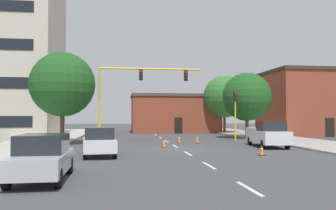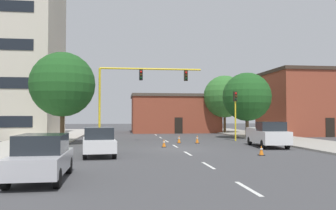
{
  "view_description": "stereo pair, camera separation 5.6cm",
  "coord_description": "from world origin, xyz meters",
  "px_view_note": "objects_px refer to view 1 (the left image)",
  "views": [
    {
      "loc": [
        -4.25,
        -25.42,
        2.46
      ],
      "look_at": [
        0.02,
        7.1,
        3.45
      ],
      "focal_mm": 37.5,
      "sensor_mm": 36.0,
      "label": 1
    },
    {
      "loc": [
        -4.2,
        -25.43,
        2.46
      ],
      "look_at": [
        0.02,
        7.1,
        3.45
      ],
      "focal_mm": 37.5,
      "sensor_mm": 36.0,
      "label": 2
    }
  ],
  "objects_px": {
    "sedan_silver_near_left": "(42,157)",
    "traffic_cone_roadside_b": "(179,139)",
    "traffic_cone_roadside_c": "(262,150)",
    "sedan_white_mid_left": "(99,141)",
    "tree_right_mid": "(247,97)",
    "traffic_signal_gantry": "(115,117)",
    "traffic_light_pole_right": "(235,105)",
    "pickup_truck_white": "(268,134)",
    "tree_right_far": "(224,97)",
    "traffic_cone_roadside_d": "(164,143)",
    "tree_left_near": "(63,84)",
    "traffic_cone_roadside_a": "(197,139)"
  },
  "relations": [
    {
      "from": "traffic_light_pole_right",
      "to": "pickup_truck_white",
      "type": "bearing_deg",
      "value": -86.82
    },
    {
      "from": "sedan_silver_near_left",
      "to": "traffic_cone_roadside_b",
      "type": "relative_size",
      "value": 6.53
    },
    {
      "from": "traffic_signal_gantry",
      "to": "sedan_white_mid_left",
      "type": "relative_size",
      "value": 2.19
    },
    {
      "from": "tree_right_far",
      "to": "tree_left_near",
      "type": "xyz_separation_m",
      "value": [
        -19.05,
        -16.48,
        0.0
      ]
    },
    {
      "from": "tree_right_mid",
      "to": "tree_left_near",
      "type": "relative_size",
      "value": 0.9
    },
    {
      "from": "tree_right_far",
      "to": "traffic_cone_roadside_a",
      "type": "height_order",
      "value": "tree_right_far"
    },
    {
      "from": "tree_right_far",
      "to": "traffic_cone_roadside_d",
      "type": "distance_m",
      "value": 23.16
    },
    {
      "from": "tree_right_far",
      "to": "sedan_white_mid_left",
      "type": "distance_m",
      "value": 29.85
    },
    {
      "from": "tree_left_near",
      "to": "traffic_cone_roadside_a",
      "type": "bearing_deg",
      "value": -0.04
    },
    {
      "from": "sedan_silver_near_left",
      "to": "traffic_cone_roadside_c",
      "type": "relative_size",
      "value": 7.19
    },
    {
      "from": "traffic_signal_gantry",
      "to": "pickup_truck_white",
      "type": "relative_size",
      "value": 1.83
    },
    {
      "from": "traffic_cone_roadside_a",
      "to": "traffic_cone_roadside_c",
      "type": "relative_size",
      "value": 1.16
    },
    {
      "from": "traffic_cone_roadside_b",
      "to": "pickup_truck_white",
      "type": "bearing_deg",
      "value": -36.54
    },
    {
      "from": "traffic_light_pole_right",
      "to": "tree_right_far",
      "type": "distance_m",
      "value": 14.5
    },
    {
      "from": "pickup_truck_white",
      "to": "traffic_cone_roadside_b",
      "type": "distance_m",
      "value": 7.82
    },
    {
      "from": "traffic_cone_roadside_d",
      "to": "traffic_cone_roadside_c",
      "type": "bearing_deg",
      "value": -50.21
    },
    {
      "from": "traffic_cone_roadside_c",
      "to": "traffic_cone_roadside_b",
      "type": "bearing_deg",
      "value": 108.99
    },
    {
      "from": "sedan_white_mid_left",
      "to": "tree_right_mid",
      "type": "bearing_deg",
      "value": 44.41
    },
    {
      "from": "traffic_cone_roadside_a",
      "to": "traffic_cone_roadside_b",
      "type": "bearing_deg",
      "value": 167.1
    },
    {
      "from": "traffic_signal_gantry",
      "to": "traffic_light_pole_right",
      "type": "distance_m",
      "value": 11.68
    },
    {
      "from": "traffic_light_pole_right",
      "to": "tree_right_mid",
      "type": "xyz_separation_m",
      "value": [
        2.36,
        3.26,
        0.94
      ]
    },
    {
      "from": "tree_left_near",
      "to": "sedan_silver_near_left",
      "type": "height_order",
      "value": "tree_left_near"
    },
    {
      "from": "tree_right_mid",
      "to": "tree_right_far",
      "type": "height_order",
      "value": "tree_right_far"
    },
    {
      "from": "tree_right_far",
      "to": "traffic_light_pole_right",
      "type": "bearing_deg",
      "value": -102.44
    },
    {
      "from": "tree_right_mid",
      "to": "tree_right_far",
      "type": "distance_m",
      "value": 10.86
    },
    {
      "from": "traffic_light_pole_right",
      "to": "pickup_truck_white",
      "type": "relative_size",
      "value": 0.86
    },
    {
      "from": "sedan_white_mid_left",
      "to": "tree_left_near",
      "type": "bearing_deg",
      "value": 112.53
    },
    {
      "from": "traffic_cone_roadside_c",
      "to": "traffic_cone_roadside_d",
      "type": "bearing_deg",
      "value": 129.79
    },
    {
      "from": "traffic_signal_gantry",
      "to": "tree_right_far",
      "type": "bearing_deg",
      "value": 45.45
    },
    {
      "from": "tree_right_far",
      "to": "pickup_truck_white",
      "type": "distance_m",
      "value": 21.35
    },
    {
      "from": "sedan_white_mid_left",
      "to": "traffic_cone_roadside_d",
      "type": "relative_size",
      "value": 7.43
    },
    {
      "from": "sedan_silver_near_left",
      "to": "traffic_cone_roadside_c",
      "type": "bearing_deg",
      "value": 30.85
    },
    {
      "from": "sedan_silver_near_left",
      "to": "pickup_truck_white",
      "type": "bearing_deg",
      "value": 40.92
    },
    {
      "from": "traffic_light_pole_right",
      "to": "traffic_cone_roadside_d",
      "type": "distance_m",
      "value": 10.18
    },
    {
      "from": "traffic_cone_roadside_d",
      "to": "sedan_silver_near_left",
      "type": "bearing_deg",
      "value": -115.22
    },
    {
      "from": "sedan_silver_near_left",
      "to": "sedan_white_mid_left",
      "type": "height_order",
      "value": "same"
    },
    {
      "from": "traffic_signal_gantry",
      "to": "tree_right_mid",
      "type": "xyz_separation_m",
      "value": [
        13.95,
        4.11,
        2.16
      ]
    },
    {
      "from": "tree_right_mid",
      "to": "tree_right_far",
      "type": "bearing_deg",
      "value": 86.08
    },
    {
      "from": "traffic_cone_roadside_b",
      "to": "traffic_cone_roadside_c",
      "type": "distance_m",
      "value": 10.74
    },
    {
      "from": "traffic_signal_gantry",
      "to": "traffic_cone_roadside_b",
      "type": "height_order",
      "value": "traffic_signal_gantry"
    },
    {
      "from": "sedan_silver_near_left",
      "to": "traffic_cone_roadside_d",
      "type": "xyz_separation_m",
      "value": [
        6.24,
        13.25,
        -0.58
      ]
    },
    {
      "from": "traffic_light_pole_right",
      "to": "pickup_truck_white",
      "type": "height_order",
      "value": "traffic_light_pole_right"
    },
    {
      "from": "traffic_light_pole_right",
      "to": "sedan_silver_near_left",
      "type": "relative_size",
      "value": 1.06
    },
    {
      "from": "pickup_truck_white",
      "to": "sedan_silver_near_left",
      "type": "bearing_deg",
      "value": -139.08
    },
    {
      "from": "traffic_signal_gantry",
      "to": "tree_right_mid",
      "type": "height_order",
      "value": "tree_right_mid"
    },
    {
      "from": "traffic_cone_roadside_c",
      "to": "sedan_silver_near_left",
      "type": "bearing_deg",
      "value": -149.15
    },
    {
      "from": "traffic_signal_gantry",
      "to": "traffic_cone_roadside_a",
      "type": "xyz_separation_m",
      "value": [
        7.26,
        -1.57,
        -1.95
      ]
    },
    {
      "from": "traffic_cone_roadside_c",
      "to": "traffic_cone_roadside_d",
      "type": "distance_m",
      "value": 8.27
    },
    {
      "from": "tree_left_near",
      "to": "traffic_signal_gantry",
      "type": "bearing_deg",
      "value": 19.7
    },
    {
      "from": "tree_left_near",
      "to": "traffic_cone_roadside_c",
      "type": "distance_m",
      "value": 17.39
    }
  ]
}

